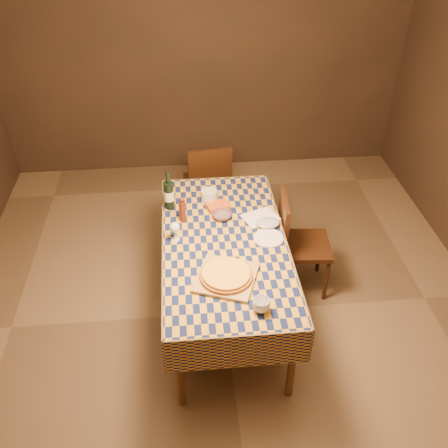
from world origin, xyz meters
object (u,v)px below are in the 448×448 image
object	(u,v)px
dining_table	(225,249)
bowl	(222,216)
white_plate	(269,238)
chair_right	(296,239)
chair_far	(208,181)
cutting_board	(226,278)
wine_bottle	(169,195)
pizza	(226,274)

from	to	relation	value
dining_table	bowl	distance (m)	0.32
white_plate	chair_right	world-z (taller)	chair_right
chair_far	chair_right	bearing A→B (deg)	-55.82
dining_table	chair_right	world-z (taller)	chair_right
cutting_board	white_plate	size ratio (longest dim) A/B	1.72
wine_bottle	chair_right	size ratio (longest dim) A/B	0.36
dining_table	wine_bottle	bearing A→B (deg)	129.59
dining_table	cutting_board	size ratio (longest dim) A/B	4.71
white_plate	chair_far	distance (m)	1.34
dining_table	bowl	world-z (taller)	bowl
chair_far	bowl	bearing A→B (deg)	-87.21
chair_right	white_plate	bearing A→B (deg)	-136.18
bowl	wine_bottle	distance (m)	0.47
bowl	wine_bottle	size ratio (longest dim) A/B	0.47
pizza	wine_bottle	size ratio (longest dim) A/B	1.39
cutting_board	bowl	distance (m)	0.71
white_plate	chair_far	bearing A→B (deg)	106.60
dining_table	cutting_board	world-z (taller)	cutting_board
dining_table	chair_right	size ratio (longest dim) A/B	1.98
bowl	chair_far	size ratio (longest dim) A/B	0.17
dining_table	pizza	world-z (taller)	pizza
dining_table	white_plate	world-z (taller)	white_plate
pizza	chair_far	world-z (taller)	chair_far
wine_bottle	chair_right	distance (m)	1.12
pizza	dining_table	bearing A→B (deg)	85.97
cutting_board	chair_right	xyz separation A→B (m)	(0.66, 0.69, -0.26)
cutting_board	bowl	bearing A→B (deg)	87.13
wine_bottle	chair_right	world-z (taller)	wine_bottle
cutting_board	wine_bottle	world-z (taller)	wine_bottle
dining_table	wine_bottle	size ratio (longest dim) A/B	5.47
pizza	chair_far	distance (m)	1.70
pizza	white_plate	bearing A→B (deg)	48.40
bowl	white_plate	world-z (taller)	bowl
bowl	white_plate	bearing A→B (deg)	-42.13
cutting_board	chair_far	size ratio (longest dim) A/B	0.42
chair_far	chair_right	world-z (taller)	same
dining_table	bowl	size ratio (longest dim) A/B	11.60
wine_bottle	cutting_board	bearing A→B (deg)	-67.16
pizza	white_plate	distance (m)	0.55
bowl	dining_table	bearing A→B (deg)	-91.31
cutting_board	chair_right	distance (m)	0.99
dining_table	chair_far	xyz separation A→B (m)	(-0.04, 1.27, -0.17)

